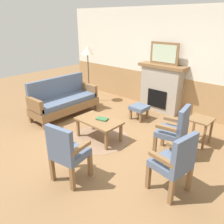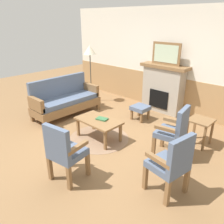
% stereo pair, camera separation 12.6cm
% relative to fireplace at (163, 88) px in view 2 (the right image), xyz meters
% --- Properties ---
extents(ground_plane, '(14.00, 14.00, 0.00)m').
position_rel_fireplace_xyz_m(ground_plane, '(0.00, -2.35, -0.65)').
color(ground_plane, olive).
extents(wall_back, '(7.20, 0.14, 2.70)m').
position_rel_fireplace_xyz_m(wall_back, '(0.00, 0.25, 0.66)').
color(wall_back, silver).
rests_on(wall_back, ground_plane).
extents(fireplace, '(1.30, 0.44, 1.28)m').
position_rel_fireplace_xyz_m(fireplace, '(0.00, 0.00, 0.00)').
color(fireplace, '#A39989').
rests_on(fireplace, ground_plane).
extents(framed_picture, '(0.80, 0.04, 0.56)m').
position_rel_fireplace_xyz_m(framed_picture, '(0.00, 0.00, 0.91)').
color(framed_picture, brown).
rests_on(framed_picture, fireplace).
extents(couch, '(0.70, 1.80, 0.98)m').
position_rel_fireplace_xyz_m(couch, '(-1.70, -2.01, -0.26)').
color(couch, brown).
rests_on(couch, ground_plane).
extents(coffee_table, '(0.96, 0.56, 0.44)m').
position_rel_fireplace_xyz_m(coffee_table, '(-0.10, -2.30, -0.27)').
color(coffee_table, brown).
rests_on(coffee_table, ground_plane).
extents(round_rug, '(1.28, 1.28, 0.01)m').
position_rel_fireplace_xyz_m(round_rug, '(-0.10, -2.30, -0.65)').
color(round_rug, '#896B51').
rests_on(round_rug, ground_plane).
extents(book_on_table, '(0.26, 0.20, 0.03)m').
position_rel_fireplace_xyz_m(book_on_table, '(-0.05, -2.25, -0.20)').
color(book_on_table, '#33663D').
rests_on(book_on_table, coffee_table).
extents(footstool, '(0.40, 0.40, 0.36)m').
position_rel_fireplace_xyz_m(footstool, '(-0.07, -0.89, -0.37)').
color(footstool, brown).
rests_on(footstool, ground_plane).
extents(armchair_near_fireplace, '(0.55, 0.55, 0.98)m').
position_rel_fireplace_xyz_m(armchair_near_fireplace, '(1.37, -1.81, -0.11)').
color(armchair_near_fireplace, brown).
rests_on(armchair_near_fireplace, ground_plane).
extents(armchair_by_window_left, '(0.55, 0.55, 0.98)m').
position_rel_fireplace_xyz_m(armchair_by_window_left, '(1.84, -2.72, -0.11)').
color(armchair_by_window_left, brown).
rests_on(armchair_by_window_left, ground_plane).
extents(armchair_front_left, '(0.55, 0.55, 0.98)m').
position_rel_fireplace_xyz_m(armchair_front_left, '(0.50, -3.58, -0.11)').
color(armchair_front_left, brown).
rests_on(armchair_front_left, ground_plane).
extents(side_table, '(0.44, 0.44, 0.55)m').
position_rel_fireplace_xyz_m(side_table, '(1.54, -1.06, -0.22)').
color(side_table, brown).
rests_on(side_table, ground_plane).
extents(floor_lamp_by_couch, '(0.36, 0.36, 1.68)m').
position_rel_fireplace_xyz_m(floor_lamp_by_couch, '(-2.02, -0.81, 0.80)').
color(floor_lamp_by_couch, '#332D28').
rests_on(floor_lamp_by_couch, ground_plane).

